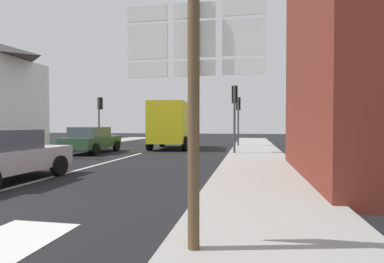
# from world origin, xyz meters

# --- Properties ---
(ground_plane) EXTENTS (80.00, 80.00, 0.00)m
(ground_plane) POSITION_xyz_m (0.00, 10.00, 0.00)
(ground_plane) COLOR black
(sidewalk_right) EXTENTS (2.81, 44.00, 0.14)m
(sidewalk_right) POSITION_xyz_m (6.29, 8.00, 0.07)
(sidewalk_right) COLOR #9E9B96
(sidewalk_right) RESTS_ON ground
(lane_centre_stripe) EXTENTS (0.16, 12.00, 0.01)m
(lane_centre_stripe) POSITION_xyz_m (0.00, 6.00, 0.01)
(lane_centre_stripe) COLOR silver
(lane_centre_stripe) RESTS_ON ground
(sedan_far) EXTENTS (2.04, 4.23, 1.47)m
(sedan_far) POSITION_xyz_m (-2.82, 11.65, 0.76)
(sedan_far) COLOR #2D5133
(sedan_far) RESTS_ON ground
(delivery_truck) EXTENTS (2.68, 5.10, 3.05)m
(delivery_truck) POSITION_xyz_m (0.89, 15.41, 1.65)
(delivery_truck) COLOR yellow
(delivery_truck) RESTS_ON ground
(route_sign_post) EXTENTS (1.66, 0.14, 3.20)m
(route_sign_post) POSITION_xyz_m (5.30, -0.82, 2.00)
(route_sign_post) COLOR brown
(route_sign_post) RESTS_ON ground
(traffic_light_near_right) EXTENTS (0.30, 0.49, 3.64)m
(traffic_light_near_right) POSITION_xyz_m (5.18, 11.87, 2.69)
(traffic_light_near_right) COLOR #47474C
(traffic_light_near_right) RESTS_ON ground
(traffic_light_far_left) EXTENTS (0.30, 0.49, 3.66)m
(traffic_light_far_left) POSITION_xyz_m (-5.18, 17.26, 2.71)
(traffic_light_far_left) COLOR #47474C
(traffic_light_far_left) RESTS_ON ground
(traffic_light_far_right) EXTENTS (0.30, 0.49, 3.53)m
(traffic_light_far_right) POSITION_xyz_m (5.18, 17.47, 2.62)
(traffic_light_far_right) COLOR #47474C
(traffic_light_far_right) RESTS_ON ground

